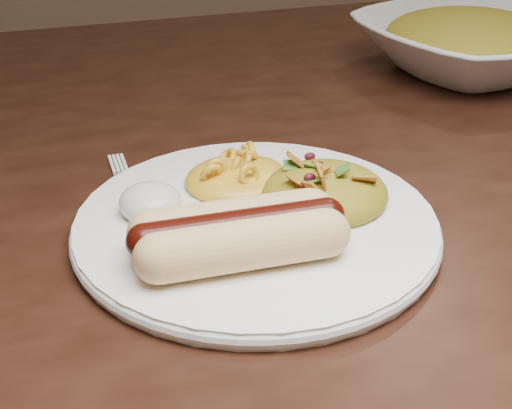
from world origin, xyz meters
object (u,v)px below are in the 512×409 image
object	(u,v)px
fork	(130,198)
serving_bowl	(471,46)
table	(267,226)
plate	(256,225)

from	to	relation	value
fork	serving_bowl	xyz separation A→B (m)	(0.42, 0.19, 0.03)
table	fork	distance (m)	0.19
table	serving_bowl	size ratio (longest dim) A/B	6.59
table	serving_bowl	distance (m)	0.33
fork	serving_bowl	distance (m)	0.47
table	plate	distance (m)	0.19
table	plate	world-z (taller)	plate
fork	serving_bowl	size ratio (longest dim) A/B	0.64
plate	serving_bowl	distance (m)	0.44
plate	serving_bowl	size ratio (longest dim) A/B	1.06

